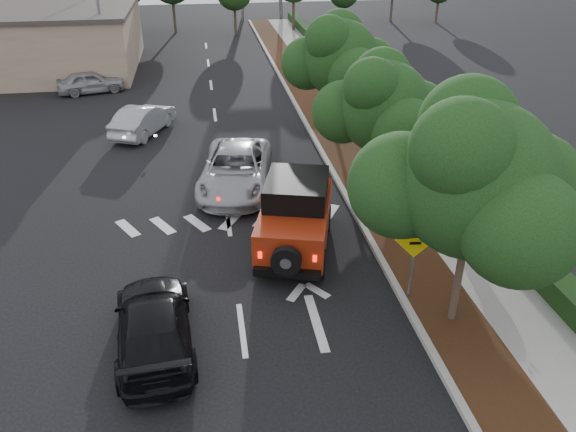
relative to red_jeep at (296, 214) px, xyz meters
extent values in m
plane|color=black|center=(-2.10, -3.93, -1.22)|extent=(120.00, 120.00, 0.00)
cube|color=#9E9B93|center=(2.50, 8.07, -1.14)|extent=(0.20, 70.00, 0.15)
cube|color=black|center=(3.50, 8.07, -1.16)|extent=(1.80, 70.00, 0.12)
cube|color=gray|center=(5.40, 8.07, -1.16)|extent=(2.00, 70.00, 0.12)
cube|color=black|center=(6.80, 8.07, -0.82)|extent=(0.80, 70.00, 0.80)
cylinder|color=black|center=(-0.53, 1.42, -0.76)|extent=(0.56, 0.97, 0.92)
cylinder|color=black|center=(1.19, 0.93, -0.76)|extent=(0.56, 0.97, 0.92)
cylinder|color=black|center=(-1.31, -1.36, -0.76)|extent=(0.56, 0.97, 0.92)
cylinder|color=black|center=(0.41, -1.84, -0.76)|extent=(0.56, 0.97, 0.92)
cube|color=maroon|center=(-0.06, -0.21, -0.13)|extent=(3.13, 4.64, 1.15)
cube|color=black|center=(0.03, 0.12, 0.81)|extent=(2.46, 2.76, 0.73)
cube|color=maroon|center=(0.38, 1.34, -0.22)|extent=(2.07, 1.63, 0.94)
cube|color=black|center=(-0.66, -2.34, -0.64)|extent=(1.94, 0.73, 0.25)
cylinder|color=black|center=(-0.70, -2.50, -0.13)|extent=(0.91, 0.48, 0.87)
cube|color=#FF190C|center=(-1.39, -2.07, -0.13)|extent=(0.12, 0.08, 0.21)
cube|color=#FF190C|center=(0.12, -2.49, -0.13)|extent=(0.12, 0.08, 0.21)
imported|color=#A7AAAF|center=(-1.60, 4.77, -0.43)|extent=(3.56, 6.05, 1.58)
imported|color=black|center=(-4.29, -4.21, -0.55)|extent=(2.25, 4.75, 1.34)
imported|color=#95989C|center=(-5.67, 11.70, -0.51)|extent=(3.11, 4.55, 1.42)
imported|color=#989AA0|center=(-9.31, 19.45, -0.56)|extent=(4.16, 2.54, 1.32)
cylinder|color=slate|center=(2.70, -3.29, 0.02)|extent=(0.08, 0.08, 2.22)
cube|color=yellow|center=(2.69, -3.32, 0.76)|extent=(1.13, 0.15, 1.14)
cube|color=black|center=(2.69, -3.34, 0.86)|extent=(0.36, 0.05, 0.08)
cube|color=black|center=(2.69, -3.34, 0.65)|extent=(0.32, 0.05, 0.08)
cylinder|color=brown|center=(5.22, -1.36, -0.83)|extent=(0.60, 0.60, 0.54)
sphere|color=black|center=(5.22, -1.36, -0.32)|extent=(0.68, 0.68, 0.68)
imported|color=black|center=(5.22, -1.36, -0.24)|extent=(0.63, 0.56, 0.64)
camera|label=1|loc=(-2.68, -15.55, 8.51)|focal=35.00mm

